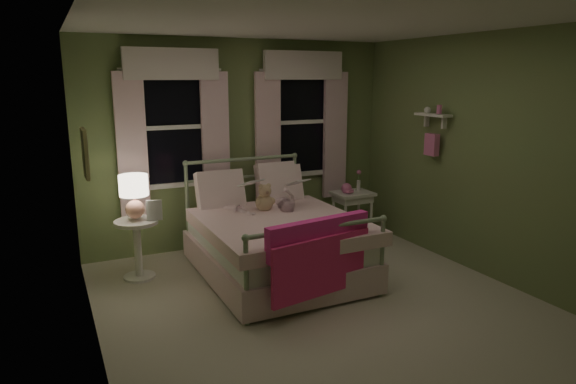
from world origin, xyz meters
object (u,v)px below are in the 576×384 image
table_lamp (134,192)px  teddy_bear (265,199)px  child_left (236,189)px  nightstand_left (137,241)px  bed (275,241)px  nightstand_right (353,199)px  child_right (281,180)px

table_lamp → teddy_bear: bearing=-10.4°
child_left → teddy_bear: bearing=136.2°
nightstand_left → bed: bearing=-20.9°
nightstand_right → bed: bearing=-154.2°
child_left → nightstand_right: size_ratio=1.06×
nightstand_left → table_lamp: table_lamp is taller
child_right → nightstand_right: child_right is taller
child_left → teddy_bear: (0.28, -0.16, -0.12)m
child_left → table_lamp: bearing=-19.3°
bed → nightstand_left: (-1.38, 0.53, 0.04)m
bed → nightstand_right: size_ratio=3.18×
nightstand_left → table_lamp: size_ratio=1.38×
nightstand_right → child_left: bearing=-171.4°
bed → nightstand_right: bed is taller
child_left → child_right: child_right is taller
teddy_bear → table_lamp: bearing=169.6°
child_right → teddy_bear: size_ratio=2.43×
child_left → table_lamp: size_ratio=1.44×
bed → teddy_bear: size_ratio=6.31×
teddy_bear → nightstand_left: 1.45m
child_left → nightstand_left: 1.20m
table_lamp → nightstand_right: 2.85m
teddy_bear → nightstand_right: size_ratio=0.50×
nightstand_right → nightstand_left: bearing=-176.6°
child_left → child_right: size_ratio=0.87×
child_left → child_right: bearing=165.7°
bed → child_right: 0.78m
bed → nightstand_left: 1.48m
nightstand_right → table_lamp: bearing=-176.6°
teddy_bear → nightstand_right: (1.44, 0.42, -0.24)m
child_right → nightstand_right: 1.26m
nightstand_left → nightstand_right: size_ratio=1.02×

